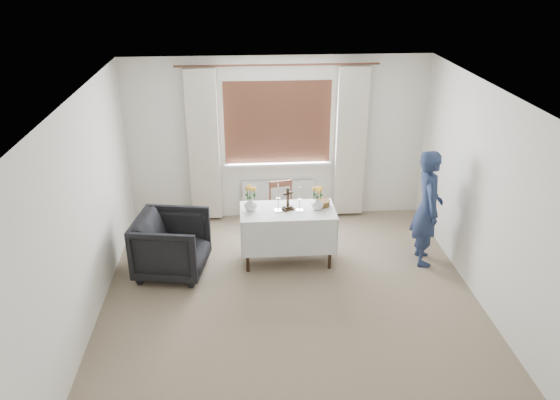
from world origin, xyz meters
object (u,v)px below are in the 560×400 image
Objects in this scene: armchair at (172,245)px; wooden_cross at (288,199)px; flower_vase_left at (251,204)px; altar_table at (287,236)px; wooden_chair at (284,210)px; person at (427,208)px; flower_vase_right at (317,203)px.

wooden_cross reaches higher than armchair.
wooden_cross reaches higher than flower_vase_left.
wooden_chair is at bearing 89.57° from altar_table.
wooden_chair is 1.77m from armchair.
person is at bearing -29.03° from wooden_cross.
wooden_chair is 4.55× the size of flower_vase_left.
wooden_chair is (0.01, 0.74, 0.02)m from altar_table.
armchair is 1.14m from flower_vase_left.
wooden_cross is (-1.82, 0.14, 0.13)m from person.
altar_table is at bearing -101.71° from wooden_chair.
flower_vase_right reaches higher than altar_table.
altar_table is at bearing -123.93° from wooden_cross.
person is 8.88× the size of flower_vase_left.
flower_vase_right is (0.39, -0.01, -0.07)m from wooden_cross.
altar_table is 1.87m from person.
armchair is 3.35m from person.
armchair is at bearing -168.67° from flower_vase_left.
armchair is 5.25× the size of flower_vase_right.
flower_vase_left is (-2.30, 0.16, 0.06)m from person.
flower_vase_right is (0.39, 0.00, 0.46)m from altar_table.
armchair is at bearing 162.48° from wooden_cross.
wooden_cross is at bearing 178.18° from flower_vase_right.
wooden_cross reaches higher than wooden_chair.
person reaches higher than wooden_cross.
flower_vase_right is at bearing -26.44° from wooden_cross.
wooden_cross reaches higher than altar_table.
wooden_chair is 0.51× the size of person.
wooden_cross is at bearing 92.10° from person.
flower_vase_left is 0.87m from flower_vase_right.
person is at bearing -5.09° from flower_vase_right.
altar_table is 1.52m from armchair.
wooden_cross is (0.00, 0.01, 0.53)m from altar_table.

